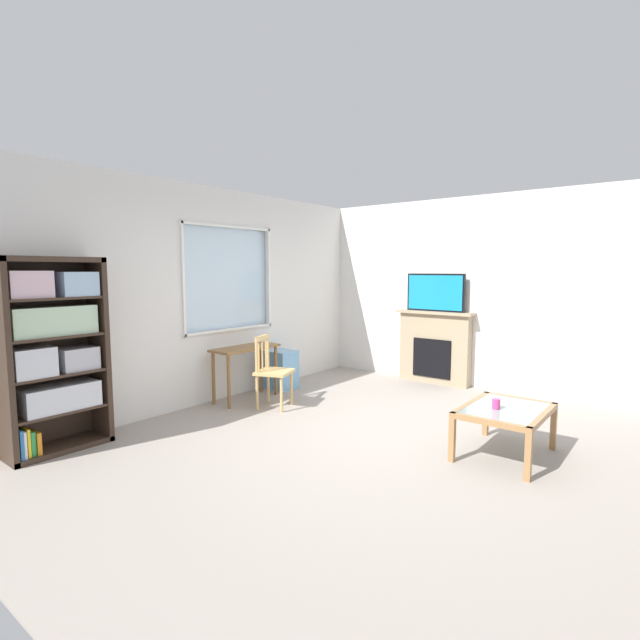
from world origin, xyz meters
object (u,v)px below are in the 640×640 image
object	(u,v)px
sippy_cup	(496,404)
wooden_chair	(272,371)
bookshelf	(52,350)
plastic_drawer_unit	(281,369)
tv	(435,293)
desk_under_window	(246,356)
coffee_table	(505,414)
fireplace	(435,347)

from	to	relation	value
sippy_cup	wooden_chair	bearing A→B (deg)	92.86
bookshelf	plastic_drawer_unit	distance (m)	3.13
tv	sippy_cup	bearing A→B (deg)	-144.11
plastic_drawer_unit	sippy_cup	world-z (taller)	plastic_drawer_unit
wooden_chair	sippy_cup	world-z (taller)	wooden_chair
desk_under_window	coffee_table	size ratio (longest dim) A/B	1.01
desk_under_window	fireplace	size ratio (longest dim) A/B	0.79
bookshelf	coffee_table	xyz separation A→B (m)	(2.50, -3.39, -0.58)
plastic_drawer_unit	fireplace	world-z (taller)	fireplace
bookshelf	sippy_cup	xyz separation A→B (m)	(2.42, -3.32, -0.47)
bookshelf	tv	world-z (taller)	bookshelf
wooden_chair	fireplace	world-z (taller)	fireplace
desk_under_window	sippy_cup	distance (m)	3.22
desk_under_window	tv	distance (m)	2.96
desk_under_window	sippy_cup	bearing A→B (deg)	-88.36
wooden_chair	fireplace	xyz separation A→B (m)	(2.46, -1.03, 0.09)
fireplace	wooden_chair	bearing A→B (deg)	157.26
coffee_table	wooden_chair	bearing A→B (deg)	94.49
desk_under_window	tv	xyz separation A→B (m)	(2.40, -1.55, 0.80)
fireplace	tv	world-z (taller)	tv
wooden_chair	plastic_drawer_unit	size ratio (longest dim) A/B	1.63
fireplace	tv	bearing A→B (deg)	180.00
bookshelf	tv	distance (m)	5.02
coffee_table	plastic_drawer_unit	bearing A→B (deg)	80.55
plastic_drawer_unit	coffee_table	distance (m)	3.38
wooden_chair	sippy_cup	distance (m)	2.70
bookshelf	wooden_chair	bearing A→B (deg)	-15.27
fireplace	tv	size ratio (longest dim) A/B	1.32
coffee_table	tv	bearing A→B (deg)	37.87
plastic_drawer_unit	tv	distance (m)	2.56
plastic_drawer_unit	coffee_table	xyz separation A→B (m)	(-0.55, -3.33, 0.11)
desk_under_window	fireplace	distance (m)	2.87
desk_under_window	fireplace	world-z (taller)	fireplace
tv	coffee_table	distance (m)	2.99
plastic_drawer_unit	coffee_table	world-z (taller)	plastic_drawer_unit
desk_under_window	plastic_drawer_unit	size ratio (longest dim) A/B	1.69
sippy_cup	fireplace	bearing A→B (deg)	35.67
tv	sippy_cup	world-z (taller)	tv
bookshelf	plastic_drawer_unit	xyz separation A→B (m)	(3.05, -0.06, -0.69)
desk_under_window	coffee_table	bearing A→B (deg)	-86.96
tv	coffee_table	size ratio (longest dim) A/B	0.97
coffee_table	sippy_cup	distance (m)	0.15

